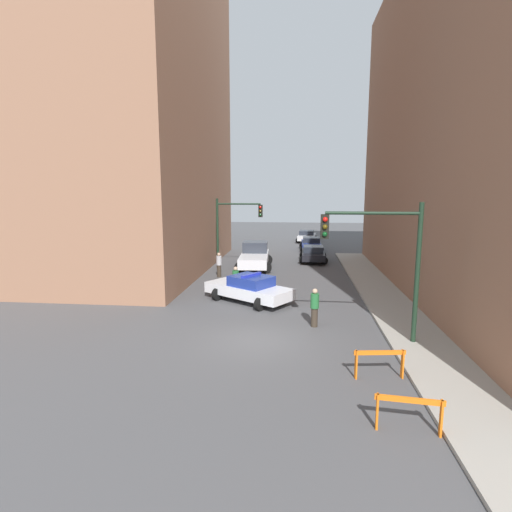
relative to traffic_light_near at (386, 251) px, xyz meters
name	(u,v)px	position (x,y,z in m)	size (l,w,h in m)	color
ground_plane	(257,340)	(-4.73, -0.16, -3.53)	(120.00, 120.00, 0.00)	#4C4C4F
sidewalk_right	(422,345)	(1.47, -0.16, -3.47)	(2.40, 44.00, 0.12)	#9E998E
building_corner_left	(110,105)	(-16.73, 13.84, 8.26)	(14.00, 20.00, 23.58)	#93664C
traffic_light_near	(386,251)	(0.00, 0.00, 0.00)	(3.64, 0.35, 5.20)	black
traffic_light_far	(232,223)	(-8.03, 14.16, -0.13)	(3.44, 0.35, 5.20)	black
police_car	(249,288)	(-5.67, 5.18, -2.81)	(4.93, 4.16, 1.52)	white
white_truck	(255,256)	(-6.40, 14.50, -2.62)	(2.81, 5.49, 1.90)	silver
parked_car_near	(313,253)	(-1.92, 17.80, -2.86)	(2.32, 4.33, 1.31)	black
parked_car_mid	(311,244)	(-1.88, 24.10, -2.86)	(2.31, 4.32, 1.31)	navy
parked_car_far	(307,236)	(-2.16, 30.85, -2.86)	(2.53, 4.45, 1.31)	silver
pedestrian_crossing	(236,281)	(-6.54, 6.21, -2.67)	(0.50, 0.50, 1.66)	#474C66
pedestrian_corner	(219,264)	(-8.43, 11.07, -2.67)	(0.40, 0.40, 1.66)	#382D23
pedestrian_sidewalk	(315,307)	(-2.45, 1.65, -2.67)	(0.39, 0.39, 1.66)	#382D23
barrier_front	(409,408)	(-0.52, -5.77, -2.91)	(1.60, 0.32, 0.90)	orange
barrier_mid	(380,359)	(-0.66, -2.96, -2.91)	(1.59, 0.36, 0.90)	orange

